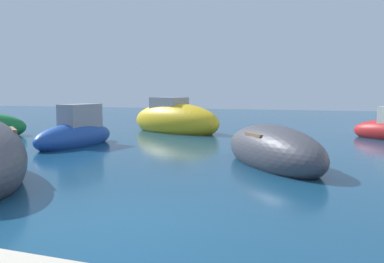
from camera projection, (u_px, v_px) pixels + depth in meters
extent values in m
plane|color=navy|center=(104.00, 231.00, 5.91)|extent=(80.00, 80.00, 0.00)
ellipsoid|color=#3F3F47|center=(273.00, 151.00, 11.06)|extent=(4.00, 4.56, 1.45)
cube|color=brown|center=(273.00, 134.00, 11.01)|extent=(1.57, 1.50, 0.08)
ellipsoid|color=gold|center=(175.00, 122.00, 20.28)|extent=(5.86, 4.06, 1.87)
cube|color=gray|center=(169.00, 104.00, 20.49)|extent=(2.03, 1.75, 0.65)
ellipsoid|color=#1E479E|center=(75.00, 138.00, 15.13)|extent=(1.57, 4.10, 1.10)
cube|color=gray|center=(80.00, 116.00, 15.34)|extent=(0.92, 1.78, 0.92)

